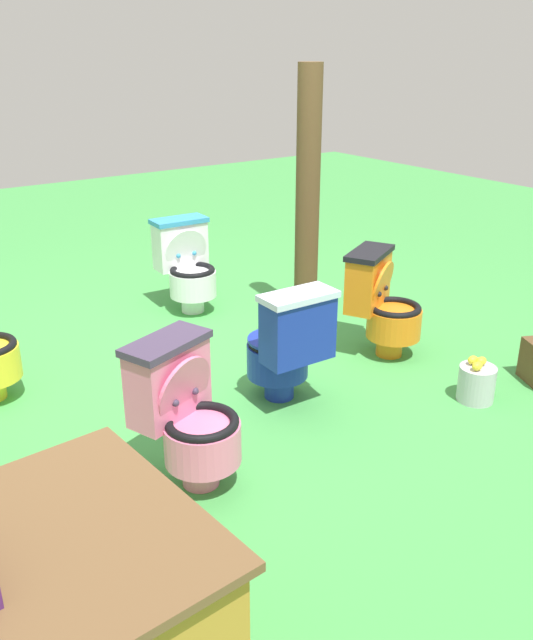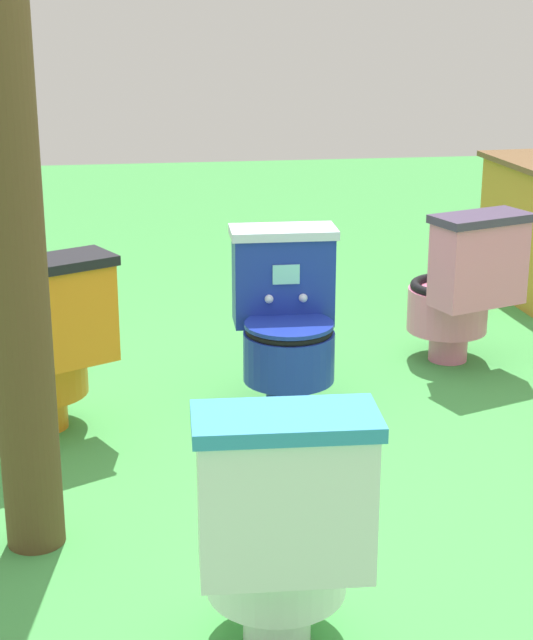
# 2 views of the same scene
# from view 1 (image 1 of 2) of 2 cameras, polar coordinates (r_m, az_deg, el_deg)

# --- Properties ---
(ground) EXTENTS (14.00, 14.00, 0.00)m
(ground) POSITION_cam_1_polar(r_m,az_deg,el_deg) (4.55, -3.65, -3.80)
(ground) COLOR #429947
(toilet_orange) EXTENTS (0.58, 0.62, 0.73)m
(toilet_orange) POSITION_cam_1_polar(r_m,az_deg,el_deg) (4.65, 9.72, 1.48)
(toilet_orange) COLOR orange
(toilet_orange) RESTS_ON ground
(toilet_white) EXTENTS (0.44, 0.51, 0.73)m
(toilet_white) POSITION_cam_1_polar(r_m,az_deg,el_deg) (5.42, -6.73, 4.67)
(toilet_white) COLOR white
(toilet_white) RESTS_ON ground
(toilet_blue) EXTENTS (0.44, 0.50, 0.73)m
(toilet_blue) POSITION_cam_1_polar(r_m,az_deg,el_deg) (3.94, 1.69, -2.13)
(toilet_blue) COLOR #192D9E
(toilet_blue) RESTS_ON ground
(toilet_pink) EXTENTS (0.55, 0.60, 0.73)m
(toilet_pink) POSITION_cam_1_polar(r_m,az_deg,el_deg) (3.26, -6.77, -7.74)
(toilet_pink) COLOR pink
(toilet_pink) RESTS_ON ground
(wooden_post) EXTENTS (0.18, 0.18, 1.89)m
(wooden_post) POSITION_cam_1_polar(r_m,az_deg,el_deg) (5.09, 3.49, 10.26)
(wooden_post) COLOR brown
(wooden_post) RESTS_ON ground
(lemon_bucket) EXTENTS (0.22, 0.22, 0.28)m
(lemon_bucket) POSITION_cam_1_polar(r_m,az_deg,el_deg) (4.25, 17.31, -5.07)
(lemon_bucket) COLOR #B7B7BF
(lemon_bucket) RESTS_ON ground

